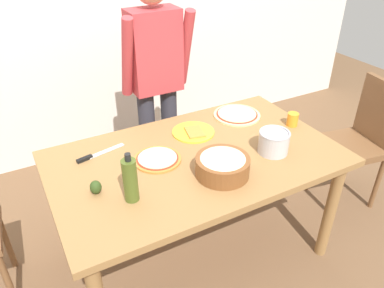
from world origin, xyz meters
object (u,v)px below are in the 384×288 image
(steel_pot, at_px, (274,142))
(cup_orange, at_px, (293,119))
(chair_wooden_right, at_px, (361,137))
(plate_with_slice, at_px, (194,132))
(chef_knife, at_px, (95,155))
(dining_table, at_px, (196,169))
(pizza_cooked_on_tray, at_px, (157,159))
(avocado, at_px, (96,187))
(popcorn_bowl, at_px, (223,164))
(olive_oil_bottle, at_px, (130,180))
(person_cook, at_px, (156,77))
(pizza_raw_on_board, at_px, (237,115))

(steel_pot, relative_size, cup_orange, 2.04)
(chair_wooden_right, distance_m, plate_with_slice, 1.27)
(plate_with_slice, distance_m, chef_knife, 0.60)
(dining_table, relative_size, pizza_cooked_on_tray, 6.13)
(dining_table, bearing_deg, avocado, -174.82)
(pizza_cooked_on_tray, bearing_deg, avocado, -162.81)
(steel_pot, bearing_deg, dining_table, 156.99)
(popcorn_bowl, bearing_deg, steel_pot, 6.92)
(plate_with_slice, relative_size, avocado, 3.71)
(popcorn_bowl, xyz_separation_m, steel_pot, (0.37, 0.04, 0.00))
(dining_table, bearing_deg, plate_with_slice, 64.86)
(olive_oil_bottle, bearing_deg, steel_pot, 0.52)
(person_cook, relative_size, chair_wooden_right, 1.71)
(plate_with_slice, bearing_deg, dining_table, -115.14)
(steel_pot, bearing_deg, person_cook, 108.01)
(olive_oil_bottle, distance_m, avocado, 0.20)
(olive_oil_bottle, bearing_deg, dining_table, 21.73)
(chair_wooden_right, xyz_separation_m, plate_with_slice, (-1.21, 0.29, 0.23))
(dining_table, relative_size, steel_pot, 9.22)
(dining_table, distance_m, popcorn_bowl, 0.27)
(dining_table, relative_size, olive_oil_bottle, 6.25)
(popcorn_bowl, relative_size, steel_pot, 1.61)
(pizza_cooked_on_tray, bearing_deg, dining_table, -16.72)
(dining_table, relative_size, person_cook, 0.99)
(olive_oil_bottle, bearing_deg, avocado, 137.39)
(dining_table, bearing_deg, pizza_cooked_on_tray, 163.28)
(pizza_cooked_on_tray, xyz_separation_m, olive_oil_bottle, (-0.24, -0.24, 0.10))
(steel_pot, height_order, chef_knife, steel_pot)
(chair_wooden_right, xyz_separation_m, cup_orange, (-0.62, 0.08, 0.26))
(pizza_raw_on_board, distance_m, pizza_cooked_on_tray, 0.72)
(pizza_cooked_on_tray, relative_size, steel_pot, 1.50)
(cup_orange, bearing_deg, dining_table, -178.70)
(pizza_cooked_on_tray, relative_size, avocado, 3.73)
(pizza_cooked_on_tray, bearing_deg, chef_knife, 144.78)
(pizza_cooked_on_tray, xyz_separation_m, cup_orange, (0.91, -0.05, 0.03))
(person_cook, relative_size, plate_with_slice, 6.23)
(dining_table, height_order, chair_wooden_right, chair_wooden_right)
(olive_oil_bottle, relative_size, avocado, 3.66)
(pizza_raw_on_board, bearing_deg, chair_wooden_right, -22.75)
(pizza_raw_on_board, height_order, avocado, avocado)
(olive_oil_bottle, height_order, chef_knife, olive_oil_bottle)
(chair_wooden_right, bearing_deg, steel_pot, -173.54)
(pizza_cooked_on_tray, bearing_deg, pizza_raw_on_board, 18.56)
(chef_knife, bearing_deg, pizza_raw_on_board, 1.46)
(chair_wooden_right, xyz_separation_m, chef_knife, (-1.82, 0.33, 0.23))
(person_cook, bearing_deg, dining_table, -97.44)
(olive_oil_bottle, relative_size, chef_knife, 0.89)
(plate_with_slice, bearing_deg, popcorn_bowl, -99.35)
(popcorn_bowl, relative_size, chef_knife, 0.97)
(plate_with_slice, distance_m, popcorn_bowl, 0.45)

